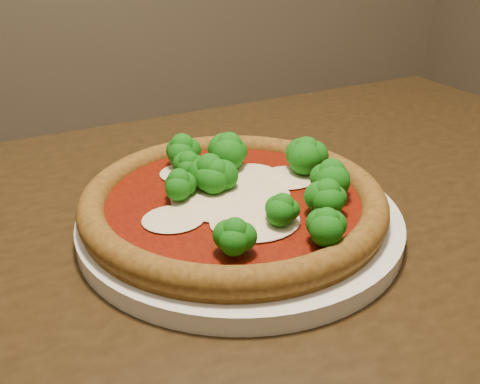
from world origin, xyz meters
name	(u,v)px	position (x,y,z in m)	size (l,w,h in m)	color
dining_table	(238,317)	(0.05, -0.14, 0.64)	(1.26, 0.88, 0.75)	black
plate	(240,220)	(0.05, -0.13, 0.76)	(0.32, 0.32, 0.02)	silver
pizza	(236,195)	(0.05, -0.12, 0.78)	(0.30, 0.30, 0.06)	brown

